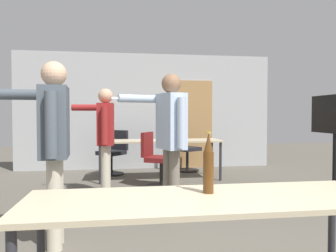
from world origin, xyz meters
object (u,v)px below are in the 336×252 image
person_right_polo (105,132)px  person_near_casual (170,131)px  office_chair_far_left (157,161)px  tv_screen (335,136)px  person_center_tall (53,135)px  beer_bottle (208,164)px  office_chair_near_pushed (114,154)px  office_chair_side_rolled (185,151)px

person_right_polo → person_near_casual: bearing=-143.6°
person_right_polo → office_chair_far_left: (0.86, 0.62, -0.54)m
tv_screen → office_chair_far_left: tv_screen is taller
person_center_tall → tv_screen: bearing=-78.4°
person_center_tall → person_right_polo: size_ratio=1.06×
person_near_casual → office_chair_far_left: person_near_casual is taller
person_near_casual → beer_bottle: 1.88m
person_near_casual → office_chair_near_pushed: 3.26m
person_center_tall → beer_bottle: size_ratio=4.62×
tv_screen → office_chair_near_pushed: (-3.15, 2.70, -0.52)m
tv_screen → office_chair_side_rolled: tv_screen is taller
person_center_tall → beer_bottle: bearing=-141.5°
person_near_casual → person_right_polo: 1.43m
person_center_tall → person_right_polo: 1.87m
office_chair_far_left → tv_screen: bearing=86.9°
person_right_polo → beer_bottle: 3.14m
person_right_polo → office_chair_near_pushed: 2.02m
office_chair_near_pushed → beer_bottle: size_ratio=2.44×
beer_bottle → office_chair_far_left: bearing=88.5°
person_near_casual → person_center_tall: person_center_tall is taller
tv_screen → person_right_polo: size_ratio=0.94×
person_right_polo → tv_screen: bearing=-101.5°
office_chair_near_pushed → beer_bottle: 5.06m
beer_bottle → office_chair_side_rolled: bearing=80.3°
tv_screen → person_right_polo: bearing=-103.2°
person_right_polo → office_chair_side_rolled: person_right_polo is taller
office_chair_far_left → beer_bottle: size_ratio=2.51×
tv_screen → person_near_casual: person_near_casual is taller
beer_bottle → tv_screen: bearing=42.7°
person_near_casual → office_chair_far_left: bearing=-19.7°
tv_screen → office_chair_side_rolled: size_ratio=1.60×
person_center_tall → beer_bottle: person_center_tall is taller
office_chair_side_rolled → person_near_casual: bearing=-44.5°
office_chair_far_left → person_center_tall: bearing=-0.2°
person_near_casual → office_chair_near_pushed: person_near_casual is taller
person_near_casual → office_chair_side_rolled: (0.82, 3.22, -0.60)m
person_near_casual → person_center_tall: (-1.20, -0.65, -0.00)m
person_right_polo → office_chair_near_pushed: bearing=-1.0°
person_center_tall → beer_bottle: (1.15, -1.22, -0.11)m
person_center_tall → office_chair_side_rolled: bearing=-32.3°
office_chair_side_rolled → beer_bottle: beer_bottle is taller
office_chair_far_left → person_right_polo: bearing=-27.4°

